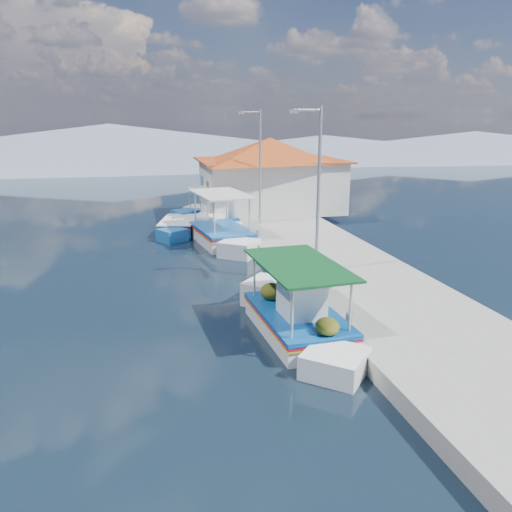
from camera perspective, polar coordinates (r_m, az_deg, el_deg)
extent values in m
plane|color=black|center=(16.66, -6.10, -6.31)|extent=(160.00, 160.00, 0.00)
cube|color=#9F9C95|center=(23.48, 6.40, 0.78)|extent=(5.00, 44.00, 0.50)
cylinder|color=#A5A8AD|center=(14.65, 10.39, -6.86)|extent=(0.20, 0.20, 0.30)
cylinder|color=#A5A8AD|center=(19.07, 4.47, -1.37)|extent=(0.20, 0.20, 0.30)
cylinder|color=#A5A8AD|center=(24.66, 0.27, 2.54)|extent=(0.20, 0.20, 0.30)
cylinder|color=#A5A8AD|center=(30.41, -2.36, 4.99)|extent=(0.20, 0.20, 0.30)
cube|color=white|center=(15.01, 4.64, -7.94)|extent=(2.25, 4.09, 0.87)
cube|color=white|center=(17.36, 2.52, -4.23)|extent=(2.05, 2.05, 0.96)
cube|color=white|center=(12.80, 7.51, -12.38)|extent=(1.99, 1.99, 0.82)
cube|color=#0B4A96|center=(14.86, 4.68, -6.52)|extent=(2.32, 4.21, 0.05)
cube|color=red|center=(14.89, 4.67, -6.78)|extent=(2.32, 4.21, 0.05)
cube|color=yellow|center=(14.91, 4.67, -7.01)|extent=(2.32, 4.21, 0.04)
cube|color=#0B4A96|center=(14.83, 4.68, -6.29)|extent=(2.34, 4.18, 0.05)
cube|color=brown|center=(14.84, 4.68, -6.38)|extent=(2.09, 4.00, 0.05)
cube|color=white|center=(14.42, 4.99, -4.92)|extent=(1.18, 1.26, 1.01)
cube|color=silver|center=(14.24, 5.04, -2.95)|extent=(1.29, 1.35, 0.05)
cylinder|color=beige|center=(15.97, 0.46, -1.95)|extent=(0.06, 0.06, 1.47)
cylinder|color=beige|center=(16.32, 6.04, -1.65)|extent=(0.06, 0.06, 1.47)
cylinder|color=beige|center=(12.89, 3.09, -6.31)|extent=(0.06, 0.06, 1.47)
cylinder|color=beige|center=(13.32, 9.91, -5.80)|extent=(0.06, 0.06, 1.47)
cube|color=#0E471E|center=(14.37, 4.81, -0.95)|extent=(2.35, 4.10, 0.06)
ellipsoid|color=#484B14|center=(15.84, 2.27, -3.91)|extent=(0.70, 0.77, 0.52)
ellipsoid|color=#484B14|center=(16.42, 4.14, -3.39)|extent=(0.59, 0.65, 0.44)
ellipsoid|color=#484B14|center=(13.34, 7.23, -7.97)|extent=(0.62, 0.69, 0.47)
sphere|color=#FF4C08|center=(15.35, 7.55, -3.00)|extent=(0.37, 0.37, 0.37)
cube|color=white|center=(25.46, -3.89, 1.96)|extent=(2.71, 4.28, 1.02)
cube|color=white|center=(28.06, -4.00, 3.49)|extent=(2.17, 2.17, 1.13)
cube|color=white|center=(22.93, -3.76, 0.45)|extent=(2.11, 2.11, 0.97)
cube|color=#0B4A96|center=(25.36, -3.91, 3.01)|extent=(2.79, 4.41, 0.06)
cube|color=red|center=(25.37, -3.90, 2.81)|extent=(2.79, 4.41, 0.05)
cube|color=yellow|center=(25.39, -3.90, 2.65)|extent=(2.79, 4.41, 0.04)
cube|color=#1C64AC|center=(25.34, -3.91, 3.17)|extent=(2.81, 4.37, 0.05)
cube|color=brown|center=(25.35, -3.91, 3.10)|extent=(2.53, 4.18, 0.05)
cylinder|color=beige|center=(26.84, -5.86, 5.62)|extent=(0.08, 0.08, 1.72)
cylinder|color=beige|center=(26.86, -2.16, 5.70)|extent=(0.08, 0.08, 1.72)
cylinder|color=beige|center=(23.52, -5.97, 4.24)|extent=(0.08, 0.08, 1.72)
cylinder|color=beige|center=(23.55, -1.76, 4.33)|extent=(0.08, 0.08, 1.72)
cube|color=silver|center=(25.04, -3.98, 6.96)|extent=(2.82, 4.30, 0.08)
cube|color=#1C64AC|center=(28.15, -8.63, 3.07)|extent=(2.46, 3.58, 0.91)
cube|color=#1C64AC|center=(30.17, -9.97, 4.06)|extent=(1.70, 1.70, 1.01)
cube|color=#1C64AC|center=(26.20, -7.14, 2.20)|extent=(1.66, 1.66, 0.86)
cube|color=#0B4A96|center=(28.07, -8.66, 3.91)|extent=(2.53, 3.69, 0.06)
cube|color=red|center=(28.08, -8.65, 3.76)|extent=(2.53, 3.69, 0.05)
cube|color=yellow|center=(28.10, -8.65, 3.62)|extent=(2.53, 3.69, 0.04)
cube|color=white|center=(28.05, -8.67, 4.04)|extent=(2.54, 3.66, 0.05)
cube|color=brown|center=(28.06, -8.66, 3.99)|extent=(2.31, 3.49, 0.05)
cube|color=white|center=(29.56, -5.00, 3.75)|extent=(2.59, 3.97, 0.86)
cube|color=white|center=(31.93, -4.78, 4.83)|extent=(1.91, 1.91, 0.96)
cube|color=white|center=(27.24, -5.25, 2.75)|extent=(1.86, 1.86, 0.82)
cube|color=#0B4A96|center=(29.48, -5.02, 4.51)|extent=(2.67, 4.09, 0.05)
cube|color=red|center=(29.49, -5.01, 4.37)|extent=(2.67, 4.09, 0.05)
cube|color=yellow|center=(29.51, -5.01, 4.25)|extent=(2.67, 4.09, 0.04)
cube|color=#0B4A96|center=(29.47, -5.02, 4.63)|extent=(2.68, 4.06, 0.05)
cube|color=brown|center=(29.47, -5.02, 4.58)|extent=(2.43, 3.87, 0.05)
cube|color=white|center=(29.12, -5.07, 5.45)|extent=(1.26, 1.37, 1.00)
cube|color=silver|center=(29.03, -5.09, 6.46)|extent=(1.37, 1.47, 0.05)
cylinder|color=beige|center=(30.91, -6.33, 6.42)|extent=(0.06, 0.06, 1.46)
cylinder|color=beige|center=(30.84, -3.48, 6.47)|extent=(0.06, 0.06, 1.46)
cylinder|color=beige|center=(27.88, -6.79, 5.44)|extent=(0.06, 0.06, 1.46)
cylinder|color=beige|center=(27.80, -3.63, 5.48)|extent=(0.06, 0.06, 1.46)
cube|color=silver|center=(29.24, -5.09, 7.39)|extent=(2.68, 3.99, 0.06)
cube|color=silver|center=(31.69, 1.57, 7.89)|extent=(8.00, 6.00, 3.00)
cube|color=#C3551B|center=(31.52, 1.59, 10.68)|extent=(8.64, 6.48, 0.10)
pyramid|color=#C3551B|center=(31.48, 1.60, 11.86)|extent=(10.49, 10.49, 1.40)
cube|color=brown|center=(30.02, -5.36, 6.44)|extent=(0.06, 1.00, 2.00)
cube|color=#0B4A96|center=(32.39, -6.01, 8.15)|extent=(0.06, 1.20, 0.90)
cylinder|color=#A5A8AD|center=(18.71, 7.01, 7.18)|extent=(0.12, 0.12, 6.00)
cylinder|color=#A5A8AD|center=(18.36, 5.78, 15.99)|extent=(1.00, 0.08, 0.08)
cube|color=#A5A8AD|center=(18.20, 4.23, 15.87)|extent=(0.30, 0.14, 0.14)
cylinder|color=#A5A8AD|center=(27.28, 0.45, 9.85)|extent=(0.12, 0.12, 6.00)
cylinder|color=#A5A8AD|center=(27.04, -0.60, 15.85)|extent=(1.00, 0.08, 0.08)
cube|color=#A5A8AD|center=(26.93, -1.68, 15.74)|extent=(0.30, 0.14, 0.14)
cone|color=slate|center=(71.55, -16.07, 11.86)|extent=(96.00, 96.00, 5.50)
cone|color=slate|center=(76.38, 7.55, 11.86)|extent=(76.80, 76.80, 3.80)
cone|color=slate|center=(88.30, 23.24, 11.37)|extent=(89.60, 89.60, 4.20)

